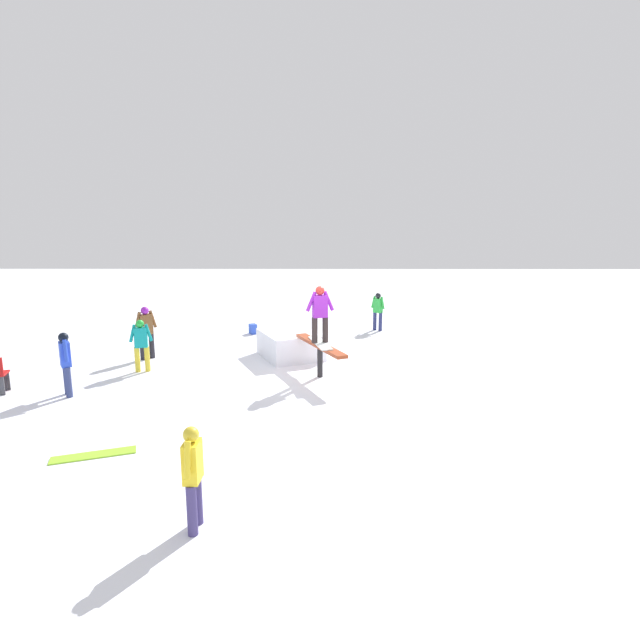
{
  "coord_description": "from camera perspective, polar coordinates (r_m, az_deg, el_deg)",
  "views": [
    {
      "loc": [
        12.08,
        0.07,
        3.81
      ],
      "look_at": [
        0.0,
        0.0,
        1.46
      ],
      "focal_mm": 28.0,
      "sensor_mm": 36.0,
      "label": 1
    }
  ],
  "objects": [
    {
      "name": "backpack_on_snow",
      "position": [
        17.61,
        -7.67,
        -1.01
      ],
      "size": [
        0.37,
        0.33,
        0.34
      ],
      "primitive_type": "cube",
      "rotation": [
        0.0,
        0.0,
        3.61
      ],
      "color": "blue",
      "rests_on": "ground"
    },
    {
      "name": "snow_kicker_ramp",
      "position": [
        14.43,
        -3.39,
        -2.81
      ],
      "size": [
        2.26,
        2.11,
        0.74
      ],
      "primitive_type": "cube",
      "rotation": [
        0.0,
        0.0,
        0.43
      ],
      "color": "white",
      "rests_on": "ground"
    },
    {
      "name": "bystander_yellow",
      "position": [
        6.65,
        -14.32,
        -16.53
      ],
      "size": [
        0.56,
        0.2,
        1.37
      ],
      "rotation": [
        0.0,
        0.0,
        6.26
      ],
      "color": "#3F366D",
      "rests_on": "ground"
    },
    {
      "name": "loose_snowboard_lime",
      "position": [
        9.4,
        -24.44,
        -13.87
      ],
      "size": [
        0.71,
        1.35,
        0.02
      ],
      "primitive_type": "cube",
      "rotation": [
        0.0,
        0.0,
        5.05
      ],
      "color": "#95D82D",
      "rests_on": "ground"
    },
    {
      "name": "bystander_blue",
      "position": [
        12.46,
        -27.07,
        -4.15
      ],
      "size": [
        0.57,
        0.41,
        1.45
      ],
      "rotation": [
        0.0,
        0.0,
        3.72
      ],
      "color": "navy",
      "rests_on": "ground"
    },
    {
      "name": "bystander_brown",
      "position": [
        14.93,
        -19.26,
        -1.06
      ],
      "size": [
        0.48,
        0.55,
        1.51
      ],
      "rotation": [
        0.0,
        0.0,
        2.27
      ],
      "color": "#232128",
      "rests_on": "ground"
    },
    {
      "name": "bystander_teal",
      "position": [
        13.7,
        -19.76,
        -2.46
      ],
      "size": [
        0.26,
        0.59,
        1.38
      ],
      "rotation": [
        0.0,
        0.0,
        1.8
      ],
      "color": "yellow",
      "rests_on": "ground"
    },
    {
      "name": "main_rider_on_rail",
      "position": [
        12.28,
        0.0,
        0.57
      ],
      "size": [
        1.48,
        0.72,
        1.45
      ],
      "rotation": [
        0.0,
        0.0,
        0.26
      ],
      "color": "white",
      "rests_on": "rail_feature"
    },
    {
      "name": "ground_plane",
      "position": [
        12.67,
        0.0,
        -6.5
      ],
      "size": [
        60.0,
        60.0,
        0.0
      ],
      "primitive_type": "plane",
      "color": "white"
    },
    {
      "name": "bystander_green",
      "position": [
        18.0,
        6.62,
        1.2
      ],
      "size": [
        0.41,
        0.48,
        1.37
      ],
      "rotation": [
        0.0,
        0.0,
        4.03
      ],
      "color": "navy",
      "rests_on": "ground"
    },
    {
      "name": "rail_feature",
      "position": [
        12.47,
        0.0,
        -3.3
      ],
      "size": [
        2.43,
        1.31,
        0.86
      ],
      "rotation": [
        0.0,
        0.0,
        0.43
      ],
      "color": "black",
      "rests_on": "ground"
    }
  ]
}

